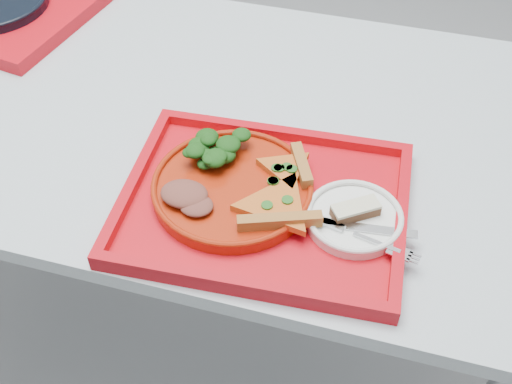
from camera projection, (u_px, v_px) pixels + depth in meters
ground at (178, 316)px, 1.77m from camera, size 10.00×10.00×0.00m
table at (148, 129)px, 1.28m from camera, size 1.60×0.80×0.75m
tray_main at (264, 206)px, 1.03m from camera, size 0.47×0.38×0.01m
dinner_plate at (233, 189)px, 1.04m from camera, size 0.26×0.26×0.02m
side_plate at (354, 219)px, 0.99m from camera, size 0.15×0.15×0.01m
pizza_slice_a at (277, 203)px, 0.99m from camera, size 0.17×0.18×0.02m
pizza_slice_b at (286, 167)px, 1.04m from camera, size 0.13×0.13×0.02m
salad_heap at (215, 145)px, 1.06m from camera, size 0.10×0.09×0.05m
meat_portion at (184, 194)px, 1.00m from camera, size 0.08×0.06×0.02m
dessert_bar at (355, 210)px, 0.98m from camera, size 0.08×0.07×0.02m
knife at (356, 226)px, 0.97m from camera, size 0.19×0.04×0.01m
fork at (352, 233)px, 0.96m from camera, size 0.19×0.06×0.01m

